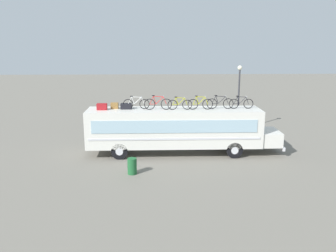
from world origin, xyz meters
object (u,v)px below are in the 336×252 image
object	(u,v)px
luggage_bag_1	(102,107)
rooftop_bicycle_1	(136,104)
bus	(178,128)
luggage_bag_3	(126,106)
rooftop_bicycle_4	(200,104)
luggage_bag_2	(115,106)
rooftop_bicycle_3	(180,104)
street_lamp	(239,89)
rooftop_bicycle_2	(158,104)
rooftop_bicycle_6	(241,103)
rooftop_bicycle_5	(220,103)
trash_bin	(132,166)

from	to	relation	value
luggage_bag_1	rooftop_bicycle_1	bearing A→B (deg)	4.54
bus	luggage_bag_1	world-z (taller)	luggage_bag_1
luggage_bag_3	rooftop_bicycle_4	world-z (taller)	rooftop_bicycle_4
bus	luggage_bag_2	size ratio (longest dim) A/B	26.19
bus	rooftop_bicycle_3	world-z (taller)	rooftop_bicycle_3
rooftop_bicycle_4	street_lamp	xyz separation A→B (m)	(4.03, 6.51, 0.09)
luggage_bag_2	rooftop_bicycle_1	bearing A→B (deg)	-9.05
rooftop_bicycle_1	rooftop_bicycle_4	size ratio (longest dim) A/B	1.05
rooftop_bicycle_2	rooftop_bicycle_6	world-z (taller)	rooftop_bicycle_2
rooftop_bicycle_4	rooftop_bicycle_6	bearing A→B (deg)	4.36
luggage_bag_2	rooftop_bicycle_3	bearing A→B (deg)	-6.98
luggage_bag_2	rooftop_bicycle_3	size ratio (longest dim) A/B	0.31
rooftop_bicycle_5	rooftop_bicycle_3	bearing A→B (deg)	-175.91
rooftop_bicycle_4	rooftop_bicycle_3	bearing A→B (deg)	-179.51
rooftop_bicycle_4	street_lamp	world-z (taller)	street_lamp
luggage_bag_3	rooftop_bicycle_5	world-z (taller)	rooftop_bicycle_5
rooftop_bicycle_1	trash_bin	bearing A→B (deg)	-91.30
bus	trash_bin	world-z (taller)	bus
luggage_bag_2	bus	bearing A→B (deg)	-4.85
trash_bin	rooftop_bicycle_4	bearing A→B (deg)	40.01
luggage_bag_1	luggage_bag_2	size ratio (longest dim) A/B	1.32
rooftop_bicycle_2	street_lamp	distance (m)	9.39
rooftop_bicycle_3	street_lamp	world-z (taller)	street_lamp
rooftop_bicycle_1	rooftop_bicycle_3	world-z (taller)	rooftop_bicycle_1
luggage_bag_1	street_lamp	distance (m)	12.26
bus	luggage_bag_3	xyz separation A→B (m)	(-3.41, 0.23, 1.45)
bus	rooftop_bicycle_4	size ratio (longest dim) A/B	7.80
luggage_bag_1	rooftop_bicycle_5	xyz separation A→B (m)	(7.76, 0.07, 0.18)
trash_bin	rooftop_bicycle_6	bearing A→B (deg)	28.44
street_lamp	rooftop_bicycle_6	bearing A→B (deg)	-101.55
luggage_bag_3	trash_bin	bearing A→B (deg)	-81.77
rooftop_bicycle_6	rooftop_bicycle_5	bearing A→B (deg)	-178.80
rooftop_bicycle_2	rooftop_bicycle_4	distance (m)	2.77
bus	rooftop_bicycle_6	bearing A→B (deg)	0.66
rooftop_bicycle_5	rooftop_bicycle_6	distance (m)	1.41
rooftop_bicycle_1	rooftop_bicycle_5	size ratio (longest dim) A/B	0.98
rooftop_bicycle_2	trash_bin	distance (m)	4.94
rooftop_bicycle_2	rooftop_bicycle_3	xyz separation A→B (m)	(1.43, -0.04, -0.04)
bus	rooftop_bicycle_4	xyz separation A→B (m)	(1.45, -0.16, 1.66)
luggage_bag_1	street_lamp	bearing A→B (deg)	31.49
trash_bin	rooftop_bicycle_2	bearing A→B (deg)	67.29
luggage_bag_2	rooftop_bicycle_3	world-z (taller)	rooftop_bicycle_3
rooftop_bicycle_2	bus	bearing A→B (deg)	5.67
luggage_bag_2	rooftop_bicycle_5	distance (m)	6.99
rooftop_bicycle_3	trash_bin	bearing A→B (deg)	-129.42
luggage_bag_1	rooftop_bicycle_3	world-z (taller)	rooftop_bicycle_3
rooftop_bicycle_1	trash_bin	xyz separation A→B (m)	(-0.09, -3.88, -2.96)
rooftop_bicycle_2	rooftop_bicycle_3	world-z (taller)	rooftop_bicycle_2
rooftop_bicycle_6	trash_bin	xyz separation A→B (m)	(-7.03, -3.81, -2.95)
rooftop_bicycle_6	rooftop_bicycle_3	bearing A→B (deg)	-176.91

